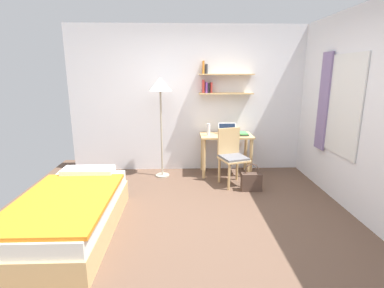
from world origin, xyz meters
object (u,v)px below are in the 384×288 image
(standing_lamp, at_px, (160,90))
(book_stack, at_px, (243,134))
(desk_chair, at_px, (232,155))
(water_bottle, at_px, (209,130))
(laptop, at_px, (227,132))
(desk, at_px, (226,143))
(bed, at_px, (70,214))
(handbag, at_px, (251,181))

(standing_lamp, height_order, book_stack, standing_lamp)
(desk_chair, xyz_separation_m, standing_lamp, (-1.16, 0.39, 1.00))
(water_bottle, bearing_deg, laptop, 11.69)
(desk, distance_m, water_bottle, 0.41)
(desk, distance_m, book_stack, 0.34)
(bed, bearing_deg, laptop, 43.66)
(water_bottle, bearing_deg, standing_lamp, -177.34)
(handbag, bearing_deg, book_stack, 89.87)
(bed, height_order, standing_lamp, standing_lamp)
(bed, xyz_separation_m, standing_lamp, (0.91, 1.86, 1.26))
(desk_chair, relative_size, water_bottle, 4.34)
(laptop, bearing_deg, desk_chair, -89.24)
(desk_chair, bearing_deg, water_bottle, 128.79)
(desk, relative_size, standing_lamp, 0.53)
(desk, bearing_deg, desk_chair, -86.87)
(bed, bearing_deg, water_bottle, 47.77)
(handbag, bearing_deg, desk, 110.06)
(desk, distance_m, handbag, 0.94)
(bed, distance_m, book_stack, 3.06)
(standing_lamp, height_order, handbag, standing_lamp)
(bed, distance_m, handbag, 2.60)
(laptop, distance_m, water_bottle, 0.35)
(standing_lamp, distance_m, laptop, 1.37)
(standing_lamp, height_order, laptop, standing_lamp)
(standing_lamp, xyz_separation_m, handbag, (1.42, -0.70, -1.35))
(bed, height_order, handbag, bed)
(bed, relative_size, desk, 2.05)
(desk, height_order, desk_chair, desk_chair)
(desk_chair, distance_m, handbag, 0.53)
(book_stack, bearing_deg, desk_chair, -120.64)
(laptop, xyz_separation_m, water_bottle, (-0.34, -0.07, 0.05))
(desk_chair, height_order, book_stack, desk_chair)
(bed, bearing_deg, handbag, 26.46)
(standing_lamp, relative_size, handbag, 3.93)
(desk_chair, bearing_deg, desk, 93.13)
(standing_lamp, bearing_deg, water_bottle, 2.66)
(laptop, relative_size, handbag, 0.73)
(bed, bearing_deg, desk, 43.68)
(desk_chair, height_order, handbag, desk_chair)
(laptop, bearing_deg, handbag, -71.59)
(desk, relative_size, book_stack, 3.71)
(bed, xyz_separation_m, handbag, (2.33, 1.16, -0.09))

